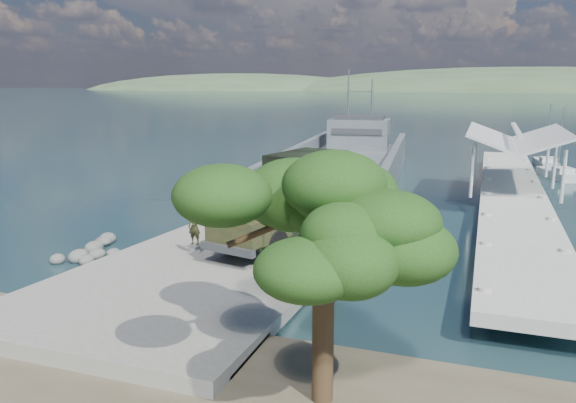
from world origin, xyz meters
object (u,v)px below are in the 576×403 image
object	(u,v)px
soldier	(195,235)
sailboat_far	(546,164)
landing_craft	(344,172)
pier	(513,184)
military_truck	(290,199)
overhang_tree	(311,220)
sailboat_near	(558,175)

from	to	relation	value
soldier	sailboat_far	world-z (taller)	sailboat_far
landing_craft	sailboat_far	distance (m)	22.62
pier	sailboat_far	world-z (taller)	sailboat_far
military_truck	sailboat_far	xyz separation A→B (m)	(14.77, 35.31, -2.28)
soldier	overhang_tree	distance (m)	13.23
military_truck	sailboat_near	world-z (taller)	sailboat_near
pier	overhang_tree	distance (m)	28.23
pier	overhang_tree	xyz separation A→B (m)	(-5.86, -27.41, 3.37)
overhang_tree	sailboat_near	bearing A→B (deg)	76.11
landing_craft	pier	bearing A→B (deg)	-29.55
landing_craft	sailboat_far	xyz separation A→B (m)	(17.03, 14.88, -0.51)
landing_craft	overhang_tree	xyz separation A→B (m)	(7.27, -33.26, 4.12)
military_truck	sailboat_near	size ratio (longest dim) A/B	1.49
military_truck	overhang_tree	size ratio (longest dim) A/B	1.40
sailboat_near	overhang_tree	xyz separation A→B (m)	(-10.17, -41.13, 4.63)
landing_craft	sailboat_near	world-z (taller)	landing_craft
sailboat_far	overhang_tree	world-z (taller)	sailboat_far
soldier	sailboat_far	bearing A→B (deg)	65.97
landing_craft	military_truck	distance (m)	20.64
sailboat_near	sailboat_far	xyz separation A→B (m)	(-0.41, 7.01, 0.00)
soldier	overhang_tree	world-z (taller)	overhang_tree
landing_craft	sailboat_far	bearing A→B (deg)	35.60
sailboat_near	military_truck	bearing A→B (deg)	-138.08
landing_craft	overhang_tree	size ratio (longest dim) A/B	5.22
landing_craft	sailboat_far	world-z (taller)	landing_craft
pier	sailboat_far	xyz separation A→B (m)	(3.90, 20.72, -1.26)
pier	military_truck	xyz separation A→B (m)	(-10.88, -14.59, 1.03)
landing_craft	soldier	distance (m)	23.85
sailboat_near	sailboat_far	size ratio (longest dim) A/B	1.00
soldier	sailboat_far	distance (m)	42.81
pier	sailboat_near	bearing A→B (deg)	72.54
soldier	sailboat_near	bearing A→B (deg)	60.72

